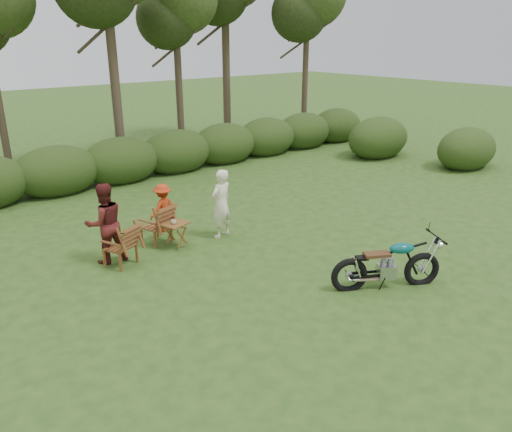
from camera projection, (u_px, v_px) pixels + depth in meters
ground at (335, 283)px, 9.31m from camera, size 80.00×80.00×0.00m
tree_line at (116, 54)px, 15.36m from camera, size 22.52×11.62×8.14m
motorcycle at (385, 286)px, 9.20m from camera, size 2.08×1.62×1.12m
lawn_chair_right at (157, 242)px, 11.14m from camera, size 0.78×0.78×0.92m
lawn_chair_left at (122, 264)px, 10.08m from camera, size 0.82×0.82×0.90m
side_table at (176, 235)px, 10.79m from camera, size 0.66×0.60×0.56m
cup at (174, 222)px, 10.64m from camera, size 0.15×0.15×0.09m
adult_a at (222, 236)px, 11.47m from camera, size 0.65×0.50×1.58m
adult_b at (109, 261)px, 10.23m from camera, size 0.85×0.68×1.66m
child at (165, 230)px, 11.82m from camera, size 0.81×0.57×1.14m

